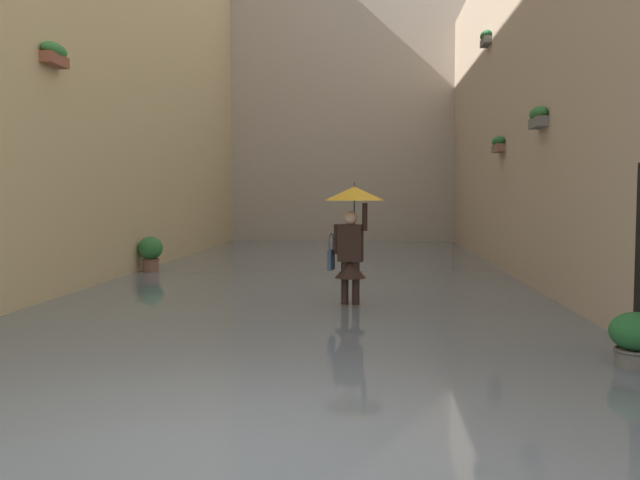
{
  "coord_description": "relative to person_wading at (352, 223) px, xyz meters",
  "views": [
    {
      "loc": [
        -1.16,
        4.54,
        1.84
      ],
      "look_at": [
        -0.33,
        -6.37,
        1.12
      ],
      "focal_mm": 38.25,
      "sensor_mm": 36.0,
      "label": 1
    }
  ],
  "objects": [
    {
      "name": "potted_plant_mid_left",
      "position": [
        -2.99,
        3.72,
        -1.03
      ],
      "size": [
        0.53,
        0.53,
        0.65
      ],
      "color": "#66605B",
      "rests_on": "ground_plane"
    },
    {
      "name": "person_wading",
      "position": [
        0.0,
        0.0,
        0.0
      ],
      "size": [
        0.96,
        0.96,
        2.05
      ],
      "color": "#4C4233",
      "rests_on": "ground_plane"
    },
    {
      "name": "ground_plane",
      "position": [
        0.85,
        -4.38,
        -1.39
      ],
      "size": [
        60.0,
        60.0,
        0.0
      ],
      "primitive_type": "plane",
      "color": "#605B56"
    },
    {
      "name": "building_facade_left",
      "position": [
        -4.24,
        -4.38,
        2.69
      ],
      "size": [
        2.04,
        25.22,
        8.18
      ],
      "color": "tan",
      "rests_on": "ground_plane"
    },
    {
      "name": "building_facade_far",
      "position": [
        0.85,
        -15.89,
        3.5
      ],
      "size": [
        11.97,
        1.8,
        9.78
      ],
      "primitive_type": "cube",
      "color": "#A89989",
      "rests_on": "ground_plane"
    },
    {
      "name": "flood_water",
      "position": [
        0.85,
        -4.38,
        -1.34
      ],
      "size": [
        9.17,
        27.22,
        0.1
      ],
      "primitive_type": "cube",
      "color": "slate",
      "rests_on": "ground_plane"
    },
    {
      "name": "potted_plant_near_right",
      "position": [
        4.76,
        -4.46,
        -0.87
      ],
      "size": [
        0.55,
        0.55,
        0.89
      ],
      "color": "brown",
      "rests_on": "ground_plane"
    }
  ]
}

